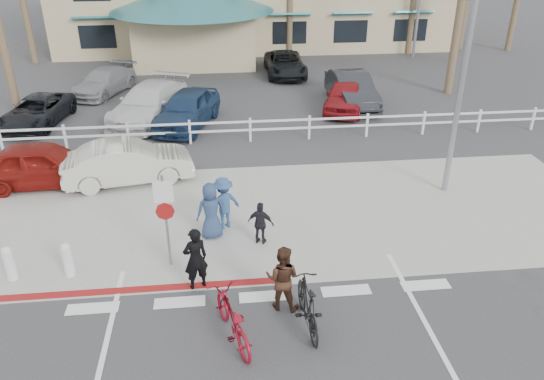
{
  "coord_description": "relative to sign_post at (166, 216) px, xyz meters",
  "views": [
    {
      "loc": [
        -0.92,
        -9.45,
        8.08
      ],
      "look_at": [
        0.48,
        3.24,
        1.5
      ],
      "focal_mm": 35.0,
      "sensor_mm": 36.0,
      "label": 1
    }
  ],
  "objects": [
    {
      "name": "lot_car_0",
      "position": [
        -6.35,
        11.28,
        -0.84
      ],
      "size": [
        2.71,
        4.64,
        1.21
      ],
      "primitive_type": "imported",
      "rotation": [
        0.0,
        0.0,
        -0.17
      ],
      "color": "black",
      "rests_on": "ground"
    },
    {
      "name": "lot_car_3",
      "position": [
        7.87,
        12.44,
        -0.67
      ],
      "size": [
        1.77,
        4.76,
        1.55
      ],
      "primitive_type": "imported",
      "rotation": [
        0.0,
        0.0,
        0.03
      ],
      "color": "#222428",
      "rests_on": "ground"
    },
    {
      "name": "bike_red",
      "position": [
        1.5,
        -2.93,
        -0.9
      ],
      "size": [
        1.29,
        2.2,
        1.09
      ],
      "primitive_type": "imported",
      "rotation": [
        0.0,
        0.0,
        3.44
      ],
      "color": "maroon",
      "rests_on": "ground"
    },
    {
      "name": "info_sign",
      "position": [
        16.3,
        19.8,
        1.35
      ],
      "size": [
        1.2,
        0.16,
        5.6
      ],
      "primitive_type": null,
      "color": "navy",
      "rests_on": "ground"
    },
    {
      "name": "streetlight_0",
      "position": [
        8.8,
        3.3,
        3.05
      ],
      "size": [
        0.6,
        2.0,
        9.0
      ],
      "primitive_type": null,
      "color": "gray",
      "rests_on": "ground"
    },
    {
      "name": "pedestrian_child",
      "position": [
        2.44,
        0.77,
        -0.82
      ],
      "size": [
        0.8,
        0.56,
        1.26
      ],
      "primitive_type": "imported",
      "rotation": [
        0.0,
        0.0,
        2.76
      ],
      "color": "black",
      "rests_on": "ground"
    },
    {
      "name": "lot_car_4",
      "position": [
        -4.24,
        15.68,
        -0.82
      ],
      "size": [
        3.29,
        4.68,
        1.26
      ],
      "primitive_type": "imported",
      "rotation": [
        0.0,
        0.0,
        -0.39
      ],
      "color": "gray",
      "rests_on": "ground"
    },
    {
      "name": "cross_street",
      "position": [
        2.3,
        6.3,
        -1.45
      ],
      "size": [
        40.0,
        5.0,
        0.01
      ],
      "primitive_type": "cube",
      "color": "#333335",
      "rests_on": "ground"
    },
    {
      "name": "pedestrian_b",
      "position": [
        1.09,
        1.25,
        -0.62
      ],
      "size": [
        0.92,
        0.71,
        1.66
      ],
      "primitive_type": "imported",
      "rotation": [
        0.0,
        0.0,
        3.39
      ],
      "color": "navy",
      "rests_on": "ground"
    },
    {
      "name": "sidewalk_plaza",
      "position": [
        2.3,
        2.3,
        -1.44
      ],
      "size": [
        22.0,
        7.0,
        0.01
      ],
      "primitive_type": "cube",
      "color": "gray",
      "rests_on": "ground"
    },
    {
      "name": "sign_post",
      "position": [
        0.0,
        0.0,
        0.0
      ],
      "size": [
        0.5,
        0.1,
        2.9
      ],
      "primitive_type": null,
      "color": "gray",
      "rests_on": "ground"
    },
    {
      "name": "parking_lot",
      "position": [
        2.3,
        15.8,
        -1.45
      ],
      "size": [
        50.0,
        16.0,
        0.01
      ],
      "primitive_type": "cube",
      "color": "#333335",
      "rests_on": "ground"
    },
    {
      "name": "bollard_1",
      "position": [
        -3.9,
        -0.2,
        -0.97
      ],
      "size": [
        0.26,
        0.26,
        0.95
      ],
      "primitive_type": null,
      "color": "silver",
      "rests_on": "ground"
    },
    {
      "name": "rider_black",
      "position": [
        2.68,
        -1.99,
        -0.63
      ],
      "size": [
        0.95,
        0.84,
        1.63
      ],
      "primitive_type": "imported",
      "rotation": [
        0.0,
        0.0,
        2.81
      ],
      "color": "#3A2216",
      "rests_on": "ground"
    },
    {
      "name": "car_red_compact",
      "position": [
        -4.45,
        5.18,
        -0.7
      ],
      "size": [
        4.46,
        1.91,
        1.5
      ],
      "primitive_type": "imported",
      "rotation": [
        0.0,
        0.0,
        1.6
      ],
      "color": "maroon",
      "rests_on": "ground"
    },
    {
      "name": "car_white_sedan",
      "position": [
        -1.67,
        5.11,
        -0.74
      ],
      "size": [
        4.52,
        2.3,
        1.42
      ],
      "primitive_type": "imported",
      "rotation": [
        0.0,
        0.0,
        1.76
      ],
      "color": "beige",
      "rests_on": "ground"
    },
    {
      "name": "bike_black",
      "position": [
        3.15,
        -2.71,
        -0.87
      ],
      "size": [
        0.65,
        1.97,
        1.17
      ],
      "primitive_type": "imported",
      "rotation": [
        0.0,
        0.0,
        3.19
      ],
      "color": "black",
      "rests_on": "ground"
    },
    {
      "name": "lot_car_1",
      "position": [
        -1.56,
        11.41,
        -0.67
      ],
      "size": [
        3.9,
        5.77,
        1.55
      ],
      "primitive_type": "imported",
      "rotation": [
        0.0,
        0.0,
        -0.36
      ],
      "color": "silver",
      "rests_on": "ground"
    },
    {
      "name": "rail_fence",
      "position": [
        2.8,
        8.3,
        -0.95
      ],
      "size": [
        29.4,
        0.16,
        1.0
      ],
      "primitive_type": null,
      "color": "silver",
      "rests_on": "ground"
    },
    {
      "name": "ground",
      "position": [
        2.3,
        -2.2,
        -1.45
      ],
      "size": [
        140.0,
        140.0,
        0.0
      ],
      "primitive_type": "plane",
      "color": "#333335"
    },
    {
      "name": "curb_red",
      "position": [
        -0.7,
        -1.0,
        -1.44
      ],
      "size": [
        7.0,
        0.25,
        0.02
      ],
      "primitive_type": "cube",
      "color": "maroon",
      "rests_on": "ground"
    },
    {
      "name": "lot_car_6",
      "position": [
        7.42,
        11.8,
        -0.73
      ],
      "size": [
        3.03,
        4.55,
        1.44
      ],
      "primitive_type": "imported",
      "rotation": [
        0.0,
        0.0,
        -0.35
      ],
      "color": "maroon",
      "rests_on": "ground"
    },
    {
      "name": "lot_car_2",
      "position": [
        0.14,
        10.39,
        -0.67
      ],
      "size": [
        3.23,
        4.91,
        1.55
      ],
      "primitive_type": "imported",
      "rotation": [
        0.0,
        0.0,
        -0.34
      ],
      "color": "navy",
      "rests_on": "ground"
    },
    {
      "name": "bollard_0",
      "position": [
        -2.5,
        -0.2,
        -0.97
      ],
      "size": [
        0.26,
        0.26,
        0.95
      ],
      "primitive_type": null,
      "color": "silver",
      "rests_on": "ground"
    },
    {
      "name": "rider_red",
      "position": [
        0.71,
        -1.03,
        -0.62
      ],
      "size": [
        0.71,
        0.59,
        1.66
      ],
      "primitive_type": "imported",
      "rotation": [
        0.0,
        0.0,
        3.51
      ],
      "color": "black",
      "rests_on": "ground"
    },
    {
      "name": "lot_car_5",
      "position": [
        5.43,
        18.25,
        -0.81
      ],
      "size": [
        2.2,
        4.65,
        1.28
      ],
      "primitive_type": "imported",
      "rotation": [
        0.0,
        0.0,
        -0.01
      ],
      "color": "black",
      "rests_on": "ground"
    },
    {
      "name": "pedestrian_a",
      "position": [
        1.46,
        1.74,
        -0.66
      ],
      "size": [
        1.18,
        0.99,
        1.58
      ],
      "primitive_type": "imported",
      "rotation": [
        0.0,
        0.0,
        3.61
      ],
      "color": "navy",
      "rests_on": "ground"
    }
  ]
}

